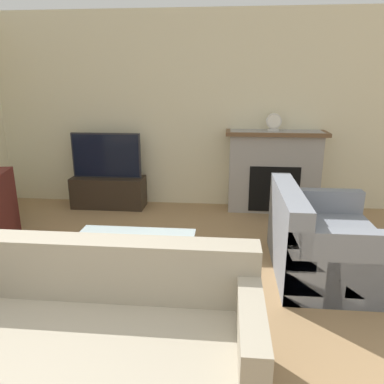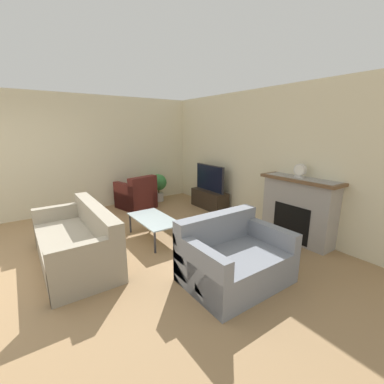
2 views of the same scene
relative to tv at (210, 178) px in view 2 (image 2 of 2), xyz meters
The scene contains 12 objects.
ground_plane 4.23m from the tv, 78.40° to the right, with size 20.00×20.00×0.00m, color #9E7A51.
wall_back 1.07m from the tv, 19.93° to the left, with size 7.95×0.06×2.70m.
wall_left 2.60m from the tv, 131.27° to the right, with size 0.06×7.35×2.70m.
fireplace 2.36m from the tv, ahead, with size 1.35×0.43×1.13m.
tv_stand 0.54m from the tv, 90.00° to the left, with size 1.04×0.38×0.45m.
tv is the anchor object (origin of this frame).
couch_sectional 3.42m from the tv, 73.55° to the right, with size 1.92×0.88×0.82m.
couch_loveseat 3.16m from the tv, 32.94° to the right, with size 0.97×1.29×0.82m.
armchair_by_window 1.87m from the tv, 125.59° to the right, with size 0.96×0.90×0.82m.
coffee_table 2.17m from the tv, 66.28° to the right, with size 1.11×0.57×0.38m.
potted_plant 1.52m from the tv, 150.79° to the right, with size 0.44×0.44×0.74m.
mantel_clock 2.36m from the tv, ahead, with size 0.20×0.07×0.23m.
Camera 2 is at (3.95, 0.22, 1.94)m, focal length 24.00 mm.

